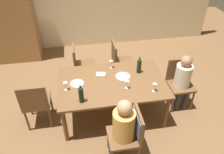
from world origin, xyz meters
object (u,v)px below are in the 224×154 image
at_px(dinner_plate_host, 77,84).
at_px(dinner_plate_guest_left, 123,76).
at_px(person_woman_host, 183,79).
at_px(wine_glass_near_left, 155,86).
at_px(armoire_cabinet, 9,17).
at_px(wine_glass_centre, 66,85).
at_px(person_man_bearded, 122,128).
at_px(wine_glass_near_right, 127,83).
at_px(chair_left_end, 36,102).
at_px(chair_far_right, 119,60).
at_px(wine_bottle_dark_red, 81,94).
at_px(dining_table, 112,85).
at_px(chair_near, 132,129).
at_px(wine_bottle_tall_green, 139,65).
at_px(chair_far_left, 81,63).
at_px(chair_right_end, 179,80).
at_px(wine_glass_far, 111,63).

xyz_separation_m(dinner_plate_host, dinner_plate_guest_left, (0.80, 0.07, 0.00)).
xyz_separation_m(person_woman_host, wine_glass_near_left, (-0.66, -0.33, 0.19)).
relative_size(armoire_cabinet, wine_glass_centre, 14.63).
distance_m(person_man_bearded, wine_glass_near_right, 0.80).
height_order(wine_glass_near_left, wine_glass_centre, same).
bearing_deg(wine_glass_near_right, chair_left_end, 175.29).
relative_size(chair_far_right, wine_glass_centre, 6.17).
distance_m(person_man_bearded, wine_glass_centre, 1.16).
relative_size(dinner_plate_host, dinner_plate_guest_left, 0.89).
bearing_deg(wine_bottle_dark_red, dining_table, 36.88).
height_order(chair_near, person_woman_host, person_woman_host).
distance_m(chair_left_end, wine_bottle_tall_green, 1.86).
relative_size(chair_near, dinner_plate_host, 4.10).
relative_size(chair_far_left, wine_glass_near_right, 6.17).
bearing_deg(dining_table, wine_glass_centre, -173.68).
height_order(chair_right_end, wine_bottle_dark_red, wine_bottle_dark_red).
xyz_separation_m(chair_near, dinner_plate_guest_left, (0.09, 1.07, 0.13)).
bearing_deg(person_woman_host, wine_bottle_tall_green, -16.04).
bearing_deg(chair_right_end, chair_near, 41.88).
distance_m(dining_table, chair_far_right, 1.02).
height_order(person_woman_host, wine_glass_near_left, person_woman_host).
xyz_separation_m(dining_table, wine_glass_near_right, (0.21, -0.21, 0.18)).
distance_m(chair_left_end, wine_glass_near_right, 1.53).
relative_size(dining_table, chair_left_end, 1.98).
distance_m(chair_far_right, wine_glass_near_right, 1.21).
xyz_separation_m(chair_left_end, wine_bottle_tall_green, (1.81, 0.28, 0.33)).
height_order(dining_table, wine_glass_near_left, wine_glass_near_left).
relative_size(person_man_bearded, wine_glass_near_left, 7.66).
bearing_deg(dining_table, chair_far_right, 71.42).
relative_size(person_woman_host, dinner_plate_host, 4.88).
bearing_deg(dinner_plate_host, chair_left_end, -169.67).
height_order(chair_far_left, wine_glass_far, chair_far_left).
xyz_separation_m(chair_far_left, wine_glass_near_left, (1.12, -1.31, 0.29)).
bearing_deg(wine_bottle_dark_red, wine_glass_near_left, 2.29).
bearing_deg(person_man_bearded, dining_table, -1.55).
height_order(armoire_cabinet, wine_glass_near_right, armoire_cabinet).
height_order(wine_glass_centre, dinner_plate_guest_left, wine_glass_centre).
height_order(chair_far_left, person_man_bearded, person_man_bearded).
bearing_deg(dinner_plate_host, wine_glass_near_left, -18.10).
bearing_deg(chair_near, dining_table, 7.37).
distance_m(chair_far_left, wine_bottle_tall_green, 1.31).
xyz_separation_m(chair_left_end, wine_glass_near_left, (1.91, -0.27, 0.29)).
bearing_deg(dinner_plate_host, wine_bottle_tall_green, 7.99).
bearing_deg(wine_glass_near_left, dinner_plate_host, 161.90).
bearing_deg(wine_glass_centre, wine_bottle_dark_red, -53.93).
bearing_deg(chair_left_end, armoire_cabinet, 106.61).
relative_size(wine_bottle_tall_green, wine_glass_centre, 2.10).
bearing_deg(wine_glass_far, person_woman_host, -19.79).
xyz_separation_m(wine_bottle_dark_red, dinner_plate_guest_left, (0.75, 0.51, -0.14)).
xyz_separation_m(dining_table, chair_right_end, (1.29, 0.09, -0.12)).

